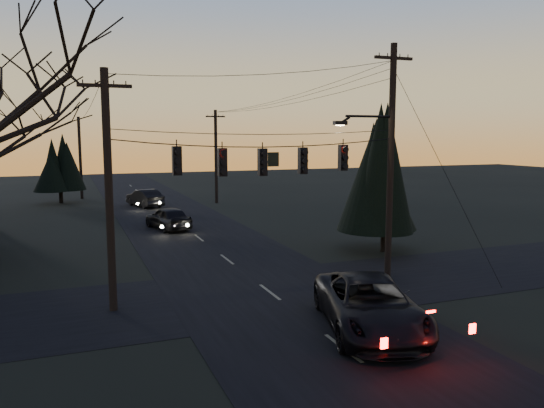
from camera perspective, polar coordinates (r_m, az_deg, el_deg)
name	(u,v)px	position (r m, az deg, el deg)	size (l,w,h in m)	color
main_road	(207,244)	(30.68, -6.98, -4.33)	(8.00, 120.00, 0.02)	black
cross_road	(270,292)	(21.42, -0.24, -9.47)	(60.00, 7.00, 0.02)	black
utility_pole_right	(387,279)	(23.88, 12.29, -7.89)	(5.00, 0.30, 10.00)	black
utility_pole_left	(114,310)	(20.17, -16.67, -10.91)	(1.80, 0.30, 8.50)	black
utility_pole_far_r	(217,203)	(49.25, -5.98, 0.12)	(1.80, 0.30, 8.50)	black
utility_pole_far_l	(82,199)	(55.50, -19.75, 0.54)	(0.30, 0.30, 8.00)	black
span_signal_assembly	(264,160)	(20.43, -0.88, 4.71)	(11.50, 0.44, 1.56)	black
evergreen_right	(386,172)	(28.72, 12.14, 3.38)	(4.40, 4.40, 7.40)	black
evergreen_dist	(59,166)	(52.41, -21.90, 3.79)	(3.35, 3.35, 5.61)	black
suv_near	(370,305)	(17.50, 10.47, -10.67)	(2.78, 6.02, 1.67)	black
sedan_oncoming_a	(168,218)	(35.82, -11.10, -1.50)	(1.80, 4.48, 1.53)	black
sedan_oncoming_b	(145,198)	(47.64, -13.53, 0.62)	(1.60, 4.59, 1.51)	black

